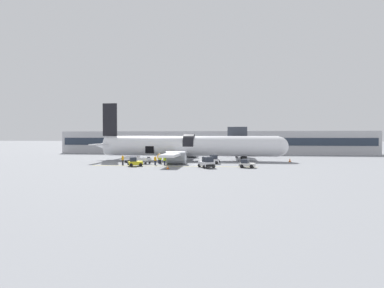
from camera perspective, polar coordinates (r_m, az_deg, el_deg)
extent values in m
plane|color=gray|center=(51.49, 1.44, -3.92)|extent=(500.00, 500.00, 0.00)
cube|color=yellow|center=(48.56, -3.60, -4.24)|extent=(27.05, 1.13, 0.01)
cube|color=#B2B2B7|center=(85.72, 3.87, 0.31)|extent=(85.95, 9.96, 6.25)
cube|color=#232D3D|center=(80.69, 3.64, 0.47)|extent=(84.23, 0.16, 2.00)
cylinder|color=#4C4C51|center=(67.27, 8.51, -1.21)|extent=(0.60, 0.60, 3.42)
cube|color=silver|center=(67.19, 8.52, 1.54)|extent=(3.02, 12.74, 3.02)
cube|color=#333842|center=(61.42, 8.61, 1.54)|extent=(3.93, 1.60, 3.63)
cylinder|color=silver|center=(59.43, -0.52, -0.39)|extent=(34.47, 3.98, 3.98)
sphere|color=silver|center=(59.54, 16.14, -0.44)|extent=(3.78, 3.78, 3.78)
cone|color=silver|center=(64.13, -15.96, -0.31)|extent=(4.57, 3.66, 3.66)
cylinder|color=black|center=(59.38, -0.53, -0.04)|extent=(2.07, 3.99, 3.99)
cube|color=black|center=(63.91, -15.37, 4.48)|extent=(2.98, 0.28, 6.70)
cube|color=silver|center=(60.14, -16.97, -0.05)|extent=(1.02, 8.16, 0.20)
cube|color=silver|center=(67.66, -14.11, 0.13)|extent=(1.02, 8.16, 0.20)
cube|color=silver|center=(51.92, -3.24, -1.86)|extent=(2.43, 14.58, 0.40)
cube|color=silver|center=(67.47, -0.75, -1.10)|extent=(2.43, 14.58, 0.40)
cylinder|color=gray|center=(51.71, -3.06, -2.61)|extent=(3.34, 2.26, 2.26)
cylinder|color=gray|center=(67.69, -0.55, -1.65)|extent=(3.34, 2.26, 2.26)
cube|color=black|center=(59.07, -8.09, -1.09)|extent=(1.70, 0.12, 1.40)
cylinder|color=#56565B|center=(58.98, 9.82, -2.01)|extent=(0.22, 0.22, 1.28)
sphere|color=black|center=(59.02, 9.82, -2.63)|extent=(1.28, 1.28, 1.28)
cylinder|color=#56565B|center=(57.45, -4.30, -2.08)|extent=(0.22, 0.22, 1.28)
sphere|color=black|center=(57.49, -4.30, -2.72)|extent=(1.28, 1.28, 1.28)
cylinder|color=#56565B|center=(62.71, -3.30, -1.79)|extent=(0.22, 0.22, 1.28)
sphere|color=black|center=(62.75, -3.30, -2.37)|extent=(1.28, 1.28, 1.28)
cube|color=silver|center=(46.80, 10.51, -3.89)|extent=(2.51, 1.94, 0.49)
cube|color=#232833|center=(46.83, 10.04, -3.22)|extent=(1.27, 1.43, 0.59)
cube|color=black|center=(47.04, 9.11, -3.98)|extent=(0.43, 1.29, 0.24)
sphere|color=black|center=(47.63, 9.77, -4.04)|extent=(0.56, 0.56, 0.56)
sphere|color=black|center=(46.30, 9.42, -4.19)|extent=(0.56, 0.56, 0.56)
sphere|color=black|center=(47.35, 11.57, -4.08)|extent=(0.56, 0.56, 0.56)
sphere|color=black|center=(46.01, 11.27, -4.24)|extent=(0.56, 0.56, 0.56)
cube|color=silver|center=(46.24, 2.76, -3.80)|extent=(2.80, 3.33, 0.70)
cube|color=#232833|center=(45.71, 3.02, -2.94)|extent=(1.82, 1.81, 0.77)
cube|color=black|center=(44.88, 3.54, -4.14)|extent=(1.32, 0.79, 0.35)
sphere|color=black|center=(45.06, 2.39, -4.33)|extent=(0.56, 0.56, 0.56)
sphere|color=black|center=(45.68, 4.14, -4.25)|extent=(0.56, 0.56, 0.56)
sphere|color=black|center=(46.88, 1.42, -4.11)|extent=(0.56, 0.56, 0.56)
sphere|color=black|center=(47.48, 3.12, -4.04)|extent=(0.56, 0.56, 0.56)
cube|color=yellow|center=(49.27, -10.73, -3.58)|extent=(2.65, 2.30, 0.57)
cube|color=#232833|center=(49.17, -11.18, -2.87)|extent=(1.45, 1.58, 0.66)
cube|color=black|center=(49.15, -12.08, -3.73)|extent=(0.68, 1.28, 0.28)
sphere|color=black|center=(49.91, -11.69, -3.80)|extent=(0.56, 0.56, 0.56)
sphere|color=black|center=(48.50, -11.52, -3.95)|extent=(0.56, 0.56, 0.56)
sphere|color=black|center=(50.09, -9.96, -3.77)|extent=(0.56, 0.56, 0.56)
sphere|color=black|center=(48.68, -9.74, -3.92)|extent=(0.56, 0.56, 0.56)
cube|color=silver|center=(52.75, 3.62, -3.19)|extent=(2.93, 1.28, 0.63)
cube|color=#232833|center=(52.67, 4.18, -2.47)|extent=(1.32, 1.09, 0.71)
cube|color=black|center=(52.68, 5.27, -3.34)|extent=(0.12, 1.14, 0.31)
sphere|color=black|center=(52.11, 4.67, -3.55)|extent=(0.56, 0.56, 0.56)
sphere|color=black|center=(53.32, 4.74, -3.44)|extent=(0.56, 0.56, 0.56)
sphere|color=black|center=(52.26, 2.49, -3.53)|extent=(0.56, 0.56, 0.56)
sphere|color=black|center=(53.45, 2.60, -3.42)|extent=(0.56, 0.56, 0.56)
cube|color=silver|center=(53.38, -9.33, -3.09)|extent=(2.87, 2.02, 0.05)
cube|color=silver|center=(52.74, -8.14, -2.89)|extent=(0.39, 1.43, 0.41)
cube|color=silver|center=(52.76, -9.71, -2.89)|extent=(2.49, 0.64, 0.41)
cube|color=silver|center=(53.97, -8.96, -2.79)|extent=(2.49, 0.64, 0.41)
cube|color=#333338|center=(52.55, -7.68, -3.44)|extent=(0.89, 0.28, 0.06)
sphere|color=black|center=(52.33, -8.87, -3.63)|extent=(0.40, 0.40, 0.40)
sphere|color=black|center=(53.60, -8.09, -3.51)|extent=(0.40, 0.40, 0.40)
sphere|color=black|center=(53.25, -10.57, -3.55)|extent=(0.40, 0.40, 0.40)
sphere|color=black|center=(54.50, -9.77, -3.43)|extent=(0.40, 0.40, 0.40)
cube|color=#1E2347|center=(53.40, -9.61, -2.86)|extent=(0.58, 0.45, 0.38)
cube|color=#2D2D33|center=(53.15, -8.27, -2.74)|extent=(0.52, 0.36, 0.62)
cube|color=silver|center=(56.87, -11.38, -2.82)|extent=(2.65, 1.83, 0.05)
cube|color=silver|center=(56.53, -10.16, -2.55)|extent=(0.16, 1.68, 0.53)
cube|color=silver|center=(56.07, -11.60, -2.59)|extent=(2.50, 0.21, 0.53)
cube|color=silver|center=(57.62, -11.17, -2.48)|extent=(2.50, 0.21, 0.53)
cube|color=#333338|center=(56.46, -9.68, -3.11)|extent=(0.90, 0.14, 0.06)
sphere|color=black|center=(55.86, -10.72, -3.32)|extent=(0.40, 0.40, 0.40)
sphere|color=black|center=(57.48, -10.29, -3.18)|extent=(0.40, 0.40, 0.40)
sphere|color=black|center=(56.34, -12.48, -3.29)|extent=(0.40, 0.40, 0.40)
sphere|color=black|center=(57.94, -12.01, -3.15)|extent=(0.40, 0.40, 0.40)
cube|color=#1E2347|center=(56.98, -11.52, -2.53)|extent=(0.51, 0.26, 0.52)
cube|color=#4C1E1E|center=(57.14, -12.26, -2.55)|extent=(0.37, 0.30, 0.47)
cube|color=black|center=(56.94, -10.56, -2.55)|extent=(0.44, 0.22, 0.47)
cube|color=#14472D|center=(56.70, -11.89, -2.59)|extent=(0.40, 0.28, 0.43)
cylinder|color=#2D2D33|center=(52.29, -13.05, -3.42)|extent=(0.35, 0.35, 0.82)
cylinder|color=orange|center=(52.23, -13.06, -2.61)|extent=(0.45, 0.45, 0.65)
sphere|color=beige|center=(52.20, -13.06, -2.13)|extent=(0.23, 0.23, 0.23)
cylinder|color=orange|center=(52.44, -12.93, -2.68)|extent=(0.14, 0.14, 0.60)
cylinder|color=orange|center=(52.04, -13.19, -2.71)|extent=(0.14, 0.14, 0.60)
cylinder|color=black|center=(55.00, -6.16, -3.14)|extent=(0.43, 0.43, 0.85)
cylinder|color=#B7E019|center=(54.95, -6.16, -2.35)|extent=(0.56, 0.56, 0.67)
sphere|color=tan|center=(54.92, -6.17, -1.87)|extent=(0.24, 0.24, 0.24)
cylinder|color=#B7E019|center=(54.87, -6.40, -2.43)|extent=(0.18, 0.18, 0.62)
cylinder|color=#B7E019|center=(55.04, -5.93, -2.41)|extent=(0.18, 0.18, 0.62)
cylinder|color=#1E2338|center=(50.46, -5.23, -3.61)|extent=(0.39, 0.39, 0.75)
cylinder|color=#B7E019|center=(50.41, -5.23, -2.84)|extent=(0.50, 0.50, 0.59)
sphere|color=#9E7556|center=(50.38, -5.23, -2.39)|extent=(0.21, 0.21, 0.21)
cylinder|color=#B7E019|center=(50.32, -5.45, -2.93)|extent=(0.16, 0.16, 0.54)
cylinder|color=#B7E019|center=(50.51, -5.02, -2.91)|extent=(0.16, 0.16, 0.54)
cylinder|color=black|center=(52.73, -6.07, -3.38)|extent=(0.32, 0.32, 0.77)
cylinder|color=#CCE523|center=(52.67, -6.07, -2.63)|extent=(0.41, 0.41, 0.61)
sphere|color=#9E7556|center=(52.65, -6.07, -2.19)|extent=(0.21, 0.21, 0.21)
cylinder|color=#CCE523|center=(52.66, -5.84, -2.71)|extent=(0.13, 0.13, 0.56)
cylinder|color=#CCE523|center=(52.70, -6.31, -2.70)|extent=(0.13, 0.13, 0.56)
cylinder|color=#1E2338|center=(50.97, -7.02, -3.56)|extent=(0.37, 0.37, 0.75)
cylinder|color=orange|center=(50.92, -7.03, -2.81)|extent=(0.47, 0.47, 0.59)
sphere|color=beige|center=(50.89, -7.03, -2.36)|extent=(0.21, 0.21, 0.21)
cylinder|color=orange|center=(51.06, -7.20, -2.87)|extent=(0.15, 0.15, 0.54)
cylinder|color=orange|center=(50.78, -6.85, -2.90)|extent=(0.15, 0.15, 0.54)
cylinder|color=#1E2338|center=(54.09, -6.31, -3.19)|extent=(0.44, 0.44, 0.89)
cylinder|color=orange|center=(54.03, -6.31, -2.35)|extent=(0.56, 0.56, 0.70)
sphere|color=beige|center=(54.00, -6.31, -1.85)|extent=(0.25, 0.25, 0.25)
cylinder|color=orange|center=(53.98, -6.57, -2.43)|extent=(0.18, 0.18, 0.65)
cylinder|color=orange|center=(54.08, -6.05, -2.43)|extent=(0.18, 0.18, 0.65)
cube|color=black|center=(59.13, 18.13, -3.28)|extent=(0.60, 0.60, 0.03)
cone|color=orange|center=(59.11, 18.14, -2.95)|extent=(0.45, 0.45, 0.71)
cylinder|color=white|center=(59.10, 18.14, -2.92)|extent=(0.26, 0.26, 0.09)
cube|color=black|center=(44.26, -4.66, -4.78)|extent=(0.60, 0.60, 0.03)
cone|color=orange|center=(44.23, -4.66, -4.44)|extent=(0.45, 0.45, 0.56)
cylinder|color=white|center=(44.23, -4.66, -4.40)|extent=(0.26, 0.26, 0.07)
cube|color=black|center=(51.91, -1.47, -3.86)|extent=(0.57, 0.57, 0.03)
cone|color=orange|center=(51.88, -1.47, -3.56)|extent=(0.42, 0.42, 0.57)
cylinder|color=white|center=(51.88, -1.47, -3.53)|extent=(0.24, 0.24, 0.07)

